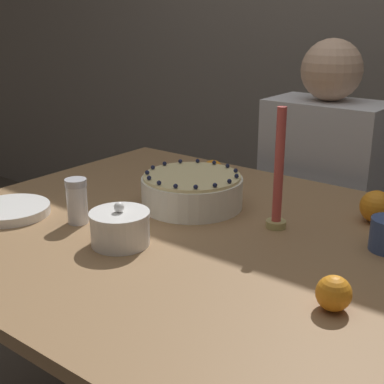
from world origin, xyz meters
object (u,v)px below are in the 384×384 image
candle (278,180)px  cake (192,191)px  sugar_bowl (120,228)px  sugar_shaker (77,201)px  person_man_blue_shirt (318,231)px

candle → cake: bearing=-178.4°
cake → candle: candle is taller
cake → sugar_bowl: size_ratio=1.99×
sugar_bowl → cake: bearing=94.5°
sugar_shaker → sugar_bowl: bearing=-8.9°
sugar_shaker → candle: (0.41, 0.28, 0.07)m
sugar_shaker → person_man_blue_shirt: bearing=73.4°
sugar_bowl → person_man_blue_shirt: bearing=84.6°
cake → person_man_blue_shirt: 0.69m
sugar_bowl → sugar_shaker: sugar_shaker is taller
sugar_bowl → candle: size_ratio=0.46×
candle → person_man_blue_shirt: (-0.15, 0.61, -0.38)m
sugar_bowl → person_man_blue_shirt: person_man_blue_shirt is taller
candle → sugar_shaker: bearing=-145.9°
sugar_bowl → person_man_blue_shirt: size_ratio=0.12×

